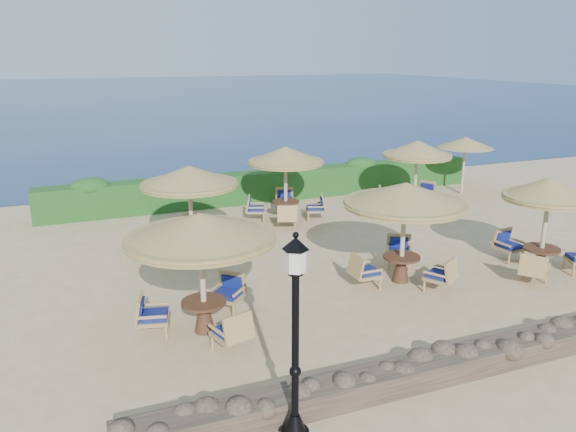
{
  "coord_description": "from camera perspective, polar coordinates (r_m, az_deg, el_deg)",
  "views": [
    {
      "loc": [
        -7.63,
        -13.62,
        5.77
      ],
      "look_at": [
        -1.97,
        0.61,
        1.3
      ],
      "focal_mm": 35.0,
      "sensor_mm": 36.0,
      "label": 1
    }
  ],
  "objects": [
    {
      "name": "sea",
      "position": [
        84.16,
        -16.79,
        11.66
      ],
      "size": [
        160.0,
        160.0,
        0.0
      ],
      "primitive_type": "plane",
      "color": "#0C2150",
      "rests_on": "ground"
    },
    {
      "name": "extra_parasol",
      "position": [
        24.6,
        17.6,
        7.1
      ],
      "size": [
        2.3,
        2.3,
        2.41
      ],
      "color": "tan",
      "rests_on": "ground"
    },
    {
      "name": "cafe_set_4",
      "position": [
        19.67,
        -0.24,
        4.58
      ],
      "size": [
        2.87,
        2.87,
        2.65
      ],
      "color": "tan",
      "rests_on": "ground"
    },
    {
      "name": "cafe_set_5",
      "position": [
        21.5,
        12.93,
        5.37
      ],
      "size": [
        2.77,
        2.7,
        2.65
      ],
      "color": "tan",
      "rests_on": "ground"
    },
    {
      "name": "stone_wall",
      "position": [
        12.0,
        21.78,
        -12.55
      ],
      "size": [
        15.0,
        0.65,
        0.44
      ],
      "primitive_type": "cube",
      "color": "brown",
      "rests_on": "ground"
    },
    {
      "name": "cafe_set_3",
      "position": [
        16.52,
        -9.96,
        2.89
      ],
      "size": [
        2.83,
        2.89,
        2.65
      ],
      "color": "tan",
      "rests_on": "ground"
    },
    {
      "name": "ground",
      "position": [
        16.64,
        7.11,
        -4.15
      ],
      "size": [
        120.0,
        120.0,
        0.0
      ],
      "primitive_type": "plane",
      "color": "tan",
      "rests_on": "ground"
    },
    {
      "name": "cafe_set_2",
      "position": [
        16.34,
        24.83,
        0.67
      ],
      "size": [
        2.76,
        2.62,
        2.65
      ],
      "color": "tan",
      "rests_on": "ground"
    },
    {
      "name": "lamp_post",
      "position": [
        8.5,
        0.74,
        -13.48
      ],
      "size": [
        0.44,
        0.44,
        3.31
      ],
      "color": "black",
      "rests_on": "ground"
    },
    {
      "name": "hedge",
      "position": [
        22.76,
        -1.53,
        3.14
      ],
      "size": [
        18.0,
        0.9,
        1.2
      ],
      "primitive_type": "cube",
      "color": "#154415",
      "rests_on": "ground"
    },
    {
      "name": "cafe_set_0",
      "position": [
        11.68,
        -8.83,
        -2.84
      ],
      "size": [
        3.16,
        3.16,
        2.65
      ],
      "color": "tan",
      "rests_on": "ground"
    },
    {
      "name": "cafe_set_1",
      "position": [
        14.47,
        11.76,
        0.74
      ],
      "size": [
        3.14,
        3.14,
        2.65
      ],
      "color": "tan",
      "rests_on": "ground"
    }
  ]
}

